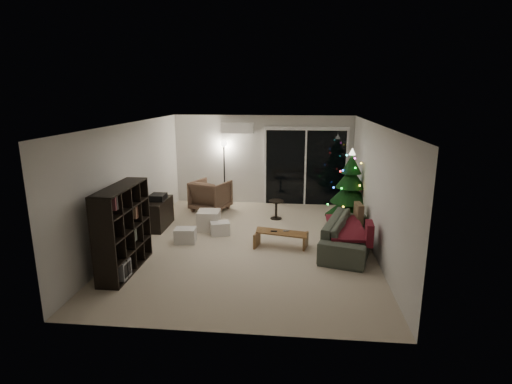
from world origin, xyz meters
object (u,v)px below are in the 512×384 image
(bookshelf, at_px, (113,229))
(coffee_table, at_px, (281,240))
(armchair, at_px, (211,195))
(media_cabinet, at_px, (159,214))
(christmas_tree, at_px, (350,187))
(sofa, at_px, (350,234))

(bookshelf, xyz_separation_m, coffee_table, (2.91, 1.36, -0.60))
(armchair, height_order, coffee_table, armchair)
(media_cabinet, relative_size, coffee_table, 1.00)
(bookshelf, distance_m, armchair, 3.99)
(bookshelf, bearing_deg, christmas_tree, 52.70)
(bookshelf, relative_size, media_cabinet, 1.45)
(sofa, height_order, coffee_table, sofa)
(armchair, bearing_deg, sofa, 164.47)
(media_cabinet, xyz_separation_m, sofa, (4.30, -0.95, -0.01))
(sofa, bearing_deg, armchair, 70.16)
(media_cabinet, distance_m, christmas_tree, 4.57)
(bookshelf, relative_size, sofa, 0.71)
(armchair, distance_m, coffee_table, 3.21)
(bookshelf, height_order, christmas_tree, christmas_tree)
(sofa, bearing_deg, coffee_table, 108.15)
(sofa, height_order, christmas_tree, christmas_tree)
(christmas_tree, bearing_deg, media_cabinet, -171.55)
(sofa, relative_size, coffee_table, 2.06)
(media_cabinet, height_order, sofa, media_cabinet)
(christmas_tree, bearing_deg, coffee_table, -133.31)
(media_cabinet, distance_m, sofa, 4.40)
(coffee_table, bearing_deg, sofa, 15.35)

